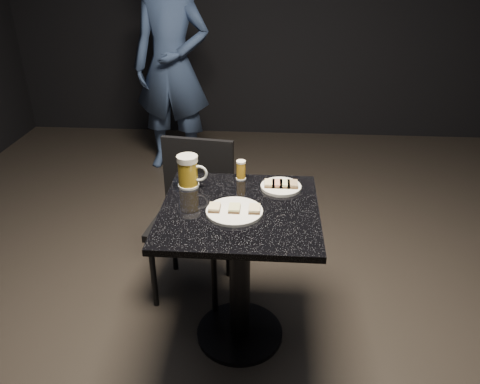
% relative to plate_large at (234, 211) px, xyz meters
% --- Properties ---
extents(floor, '(6.00, 6.00, 0.00)m').
position_rel_plate_large_xyz_m(floor, '(0.02, 0.04, -0.76)').
color(floor, black).
rests_on(floor, ground).
extents(plate_large, '(0.25, 0.25, 0.01)m').
position_rel_plate_large_xyz_m(plate_large, '(0.00, 0.00, 0.00)').
color(plate_large, white).
rests_on(plate_large, table).
extents(plate_small, '(0.19, 0.19, 0.01)m').
position_rel_plate_large_xyz_m(plate_small, '(0.20, 0.25, 0.00)').
color(plate_small, white).
rests_on(plate_small, table).
extents(patron, '(0.68, 0.47, 1.78)m').
position_rel_plate_large_xyz_m(patron, '(-0.70, 2.15, 0.13)').
color(patron, '#20314F').
rests_on(patron, floor).
extents(table, '(0.70, 0.70, 0.75)m').
position_rel_plate_large_xyz_m(table, '(0.02, 0.04, -0.25)').
color(table, black).
rests_on(table, floor).
extents(beer_mug, '(0.15, 0.10, 0.16)m').
position_rel_plate_large_xyz_m(beer_mug, '(-0.24, 0.24, 0.07)').
color(beer_mug, silver).
rests_on(beer_mug, table).
extents(beer_tumbler, '(0.05, 0.05, 0.10)m').
position_rel_plate_large_xyz_m(beer_tumbler, '(0.01, 0.34, 0.04)').
color(beer_tumbler, white).
rests_on(beer_tumbler, table).
extents(chair, '(0.45, 0.45, 0.87)m').
position_rel_plate_large_xyz_m(chair, '(-0.26, 0.45, -0.26)').
color(chair, black).
rests_on(chair, floor).
extents(canapes_on_plate_large, '(0.22, 0.07, 0.02)m').
position_rel_plate_large_xyz_m(canapes_on_plate_large, '(0.00, 0.00, 0.02)').
color(canapes_on_plate_large, '#4C3521').
rests_on(canapes_on_plate_large, plate_large).
extents(canapes_on_plate_small, '(0.16, 0.07, 0.02)m').
position_rel_plate_large_xyz_m(canapes_on_plate_small, '(0.20, 0.25, 0.02)').
color(canapes_on_plate_small, '#4C3521').
rests_on(canapes_on_plate_small, plate_small).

